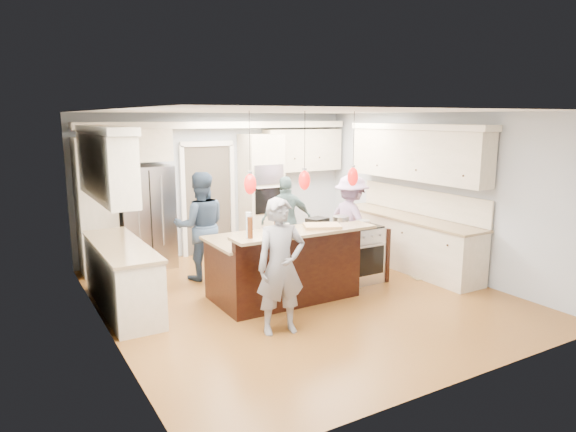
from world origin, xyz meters
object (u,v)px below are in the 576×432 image
Objects in this scene: kitchen_island at (283,265)px; person_bar_end at (281,266)px; refrigerator at (146,217)px; person_far_left at (201,226)px; island_range at (356,253)px.

person_bar_end is (-0.65, -1.09, 0.36)m from kitchen_island.
person_far_left is (0.59, -1.12, -0.02)m from refrigerator.
refrigerator is at bearing 116.92° from kitchen_island.
refrigerator is at bearing -48.21° from person_far_left.
island_range is at bearing -42.59° from refrigerator.
person_bar_end reaches higher than island_range.
person_far_left is at bearing 147.18° from island_range.
person_far_left is (-0.72, 1.44, 0.40)m from kitchen_island.
refrigerator reaches higher than person_far_left.
person_far_left reaches higher than kitchen_island.
refrigerator reaches higher than island_range.
kitchen_island is at bearing 130.50° from person_far_left.
kitchen_island is 1.41m from island_range.
person_bar_end is at bearing -79.91° from refrigerator.
person_bar_end is at bearing -121.07° from kitchen_island.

